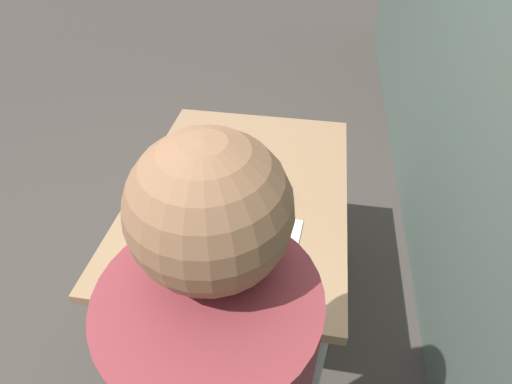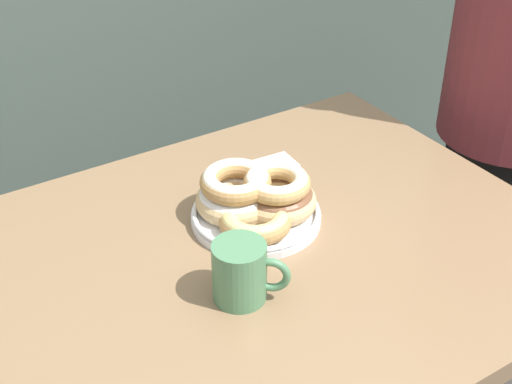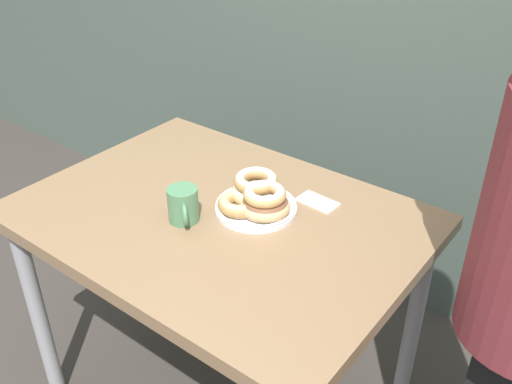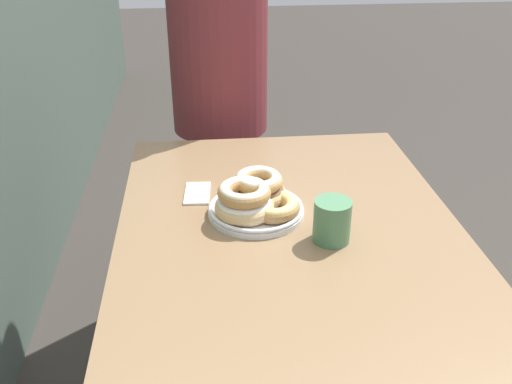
% 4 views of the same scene
% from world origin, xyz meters
% --- Properties ---
extents(ground_plane, '(14.00, 14.00, 0.00)m').
position_xyz_m(ground_plane, '(0.00, 0.00, 0.00)').
color(ground_plane, '#38332D').
extents(dining_table, '(1.08, 0.79, 0.76)m').
position_xyz_m(dining_table, '(0.00, 0.26, 0.67)').
color(dining_table, '#846647').
rests_on(dining_table, ground_plane).
extents(donut_plate, '(0.23, 0.23, 0.09)m').
position_xyz_m(donut_plate, '(0.07, 0.33, 0.80)').
color(donut_plate, white).
rests_on(donut_plate, dining_table).
extents(coffee_mug, '(0.10, 0.10, 0.10)m').
position_xyz_m(coffee_mug, '(-0.05, 0.17, 0.81)').
color(coffee_mug, '#4C7F56').
rests_on(coffee_mug, dining_table).
extents(napkin, '(0.12, 0.07, 0.01)m').
position_xyz_m(napkin, '(0.19, 0.47, 0.76)').
color(napkin, white).
rests_on(napkin, dining_table).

